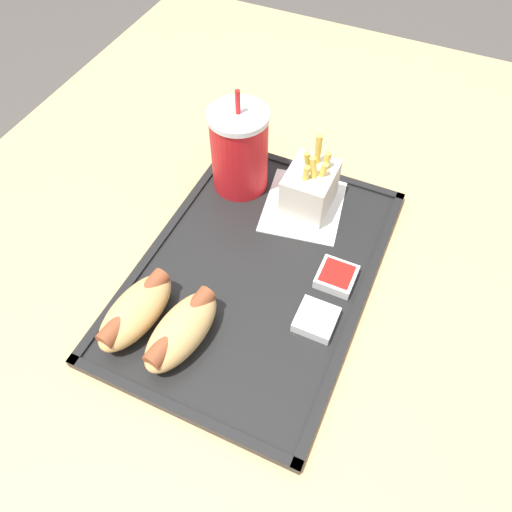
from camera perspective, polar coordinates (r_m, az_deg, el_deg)
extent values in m
plane|color=#4C4742|center=(1.35, -1.13, -19.29)|extent=(8.00, 8.00, 0.00)
cube|color=tan|center=(1.01, -1.47, -13.03)|extent=(1.33, 0.96, 0.73)
cube|color=black|center=(0.68, 0.00, -1.78)|extent=(0.43, 0.30, 0.01)
cube|color=black|center=(0.65, 11.56, -5.64)|extent=(0.43, 0.01, 0.00)
cube|color=black|center=(0.72, -10.43, 2.42)|extent=(0.43, 0.01, 0.00)
cube|color=black|center=(0.59, -8.93, -16.87)|extent=(0.01, 0.30, 0.00)
cube|color=black|center=(0.80, 6.33, 9.81)|extent=(0.01, 0.30, 0.00)
cube|color=white|center=(0.75, 5.46, 5.78)|extent=(0.15, 0.13, 0.00)
cylinder|color=red|center=(0.74, -1.90, 11.73)|extent=(0.08, 0.08, 0.12)
cylinder|color=silver|center=(0.70, -2.04, 15.75)|extent=(0.09, 0.09, 0.01)
cylinder|color=red|center=(0.68, -2.10, 17.18)|extent=(0.01, 0.01, 0.03)
ellipsoid|color=tan|center=(0.62, -13.56, -6.19)|extent=(0.13, 0.07, 0.05)
cylinder|color=brown|center=(0.62, -13.74, -5.69)|extent=(0.11, 0.04, 0.02)
ellipsoid|color=tan|center=(0.60, -8.50, -8.45)|extent=(0.13, 0.07, 0.05)
cylinder|color=brown|center=(0.59, -8.62, -7.96)|extent=(0.11, 0.04, 0.02)
cube|color=silver|center=(0.72, 6.13, 7.58)|extent=(0.08, 0.06, 0.07)
cylinder|color=#E5C14C|center=(0.71, 7.31, 8.59)|extent=(0.01, 0.02, 0.06)
cylinder|color=#E5C14C|center=(0.70, 6.68, 8.75)|extent=(0.01, 0.02, 0.07)
cylinder|color=#E5C14C|center=(0.69, 5.61, 8.43)|extent=(0.01, 0.01, 0.06)
cylinder|color=#E5C14C|center=(0.71, 6.99, 10.95)|extent=(0.01, 0.01, 0.08)
cylinder|color=#E5C14C|center=(0.70, 6.03, 9.61)|extent=(0.02, 0.02, 0.08)
cylinder|color=#E5C14C|center=(0.71, 7.81, 9.43)|extent=(0.02, 0.01, 0.07)
cube|color=silver|center=(0.63, 6.88, -7.21)|extent=(0.05, 0.05, 0.02)
cube|color=white|center=(0.62, 6.95, -6.89)|extent=(0.04, 0.04, 0.00)
cube|color=silver|center=(0.66, 9.17, -2.35)|extent=(0.05, 0.05, 0.02)
cube|color=#B21914|center=(0.66, 9.25, -2.01)|extent=(0.04, 0.04, 0.00)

